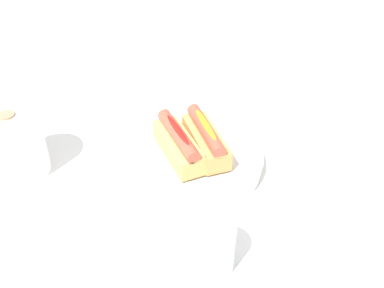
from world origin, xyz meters
TOP-DOWN VIEW (x-y plane):
  - ground_plane at (0.00, 0.00)m, footprint 2.40×2.40m
  - serving_bowl at (0.02, 0.00)m, footprint 0.27×0.27m
  - hotdog_front at (0.03, -0.02)m, footprint 0.16×0.08m
  - hotdog_back at (0.02, 0.03)m, footprint 0.16×0.09m
  - water_glass at (-0.22, 0.01)m, footprint 0.07×0.07m
  - paper_towel_roll at (0.06, 0.34)m, footprint 0.11×0.11m

SIDE VIEW (x-z plane):
  - ground_plane at x=0.00m, z-range 0.00..0.00m
  - serving_bowl at x=0.02m, z-range 0.00..0.04m
  - water_glass at x=-0.22m, z-range 0.00..0.09m
  - hotdog_front at x=0.03m, z-range 0.03..0.09m
  - hotdog_back at x=0.02m, z-range 0.03..0.09m
  - paper_towel_roll at x=0.06m, z-range 0.00..0.13m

